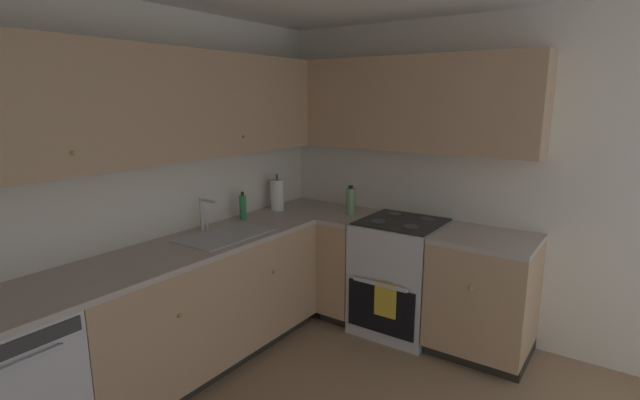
# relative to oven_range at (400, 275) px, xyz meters

# --- Properties ---
(wall_back) EXTENTS (3.99, 0.05, 2.42)m
(wall_back) POSITION_rel_oven_range_xyz_m (-1.66, 1.22, 0.76)
(wall_back) COLOR silver
(wall_back) RESTS_ON ground_plane
(wall_right) EXTENTS (0.05, 3.57, 2.42)m
(wall_right) POSITION_rel_oven_range_xyz_m (0.31, -0.54, 0.76)
(wall_right) COLOR silver
(wall_right) RESTS_ON ground_plane
(lower_cabinets_back) EXTENTS (1.88, 0.62, 0.85)m
(lower_cabinets_back) POSITION_rel_oven_range_xyz_m (-1.26, 0.90, -0.02)
(lower_cabinets_back) COLOR tan
(lower_cabinets_back) RESTS_ON ground_plane
(countertop_back) EXTENTS (3.09, 0.60, 0.03)m
(countertop_back) POSITION_rel_oven_range_xyz_m (-1.26, 0.90, 0.42)
(countertop_back) COLOR #B7A89E
(countertop_back) RESTS_ON lower_cabinets_back
(lower_cabinets_right) EXTENTS (0.62, 1.58, 0.85)m
(lower_cabinets_right) POSITION_rel_oven_range_xyz_m (-0.02, -0.33, -0.02)
(lower_cabinets_right) COLOR tan
(lower_cabinets_right) RESTS_ON ground_plane
(countertop_right) EXTENTS (0.60, 1.58, 0.03)m
(countertop_right) POSITION_rel_oven_range_xyz_m (-0.02, -0.33, 0.42)
(countertop_right) COLOR #B7A89E
(countertop_right) RESTS_ON lower_cabinets_right
(oven_range) EXTENTS (0.68, 0.62, 1.04)m
(oven_range) POSITION_rel_oven_range_xyz_m (0.00, 0.00, 0.00)
(oven_range) COLOR silver
(oven_range) RESTS_ON ground_plane
(upper_cabinets_back) EXTENTS (2.77, 0.34, 0.70)m
(upper_cabinets_back) POSITION_rel_oven_range_xyz_m (-1.42, 1.04, 1.33)
(upper_cabinets_back) COLOR tan
(upper_cabinets_right) EXTENTS (0.32, 2.13, 0.70)m
(upper_cabinets_right) POSITION_rel_oven_range_xyz_m (0.12, 0.13, 1.33)
(upper_cabinets_right) COLOR tan
(sink) EXTENTS (0.65, 0.40, 0.10)m
(sink) POSITION_rel_oven_range_xyz_m (-1.04, 0.87, 0.39)
(sink) COLOR #B7B7BC
(sink) RESTS_ON countertop_back
(faucet) EXTENTS (0.07, 0.16, 0.24)m
(faucet) POSITION_rel_oven_range_xyz_m (-1.03, 1.08, 0.57)
(faucet) COLOR silver
(faucet) RESTS_ON countertop_back
(soap_bottle) EXTENTS (0.05, 0.05, 0.22)m
(soap_bottle) POSITION_rel_oven_range_xyz_m (-0.63, 1.08, 0.53)
(soap_bottle) COLOR #338C4C
(soap_bottle) RESTS_ON countertop_back
(paper_towel_roll) EXTENTS (0.11, 0.11, 0.32)m
(paper_towel_roll) POSITION_rel_oven_range_xyz_m (-0.24, 1.06, 0.57)
(paper_towel_roll) COLOR white
(paper_towel_roll) RESTS_ON countertop_back
(oil_bottle) EXTENTS (0.07, 0.07, 0.24)m
(oil_bottle) POSITION_rel_oven_range_xyz_m (-0.02, 0.46, 0.55)
(oil_bottle) COLOR #729E66
(oil_bottle) RESTS_ON countertop_right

